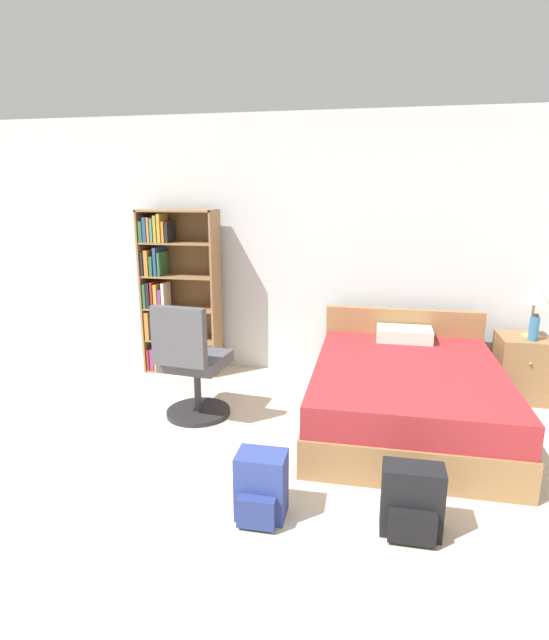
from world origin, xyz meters
TOP-DOWN VIEW (x-y plane):
  - ground_plane at (0.00, 0.00)m, footprint 14.00×14.00m
  - wall_back at (0.00, 3.23)m, footprint 9.00×0.06m
  - bookshelf at (-1.60, 2.96)m, footprint 0.78×0.33m
  - bed at (0.74, 2.13)m, footprint 1.48×1.94m
  - office_chair at (-0.99, 1.85)m, footprint 0.54×0.61m
  - nightstand at (1.80, 2.87)m, footprint 0.44×0.47m
  - table_lamp at (1.84, 2.87)m, footprint 0.24×0.24m
  - water_bottle at (1.83, 2.75)m, footprint 0.08×0.08m
  - backpack_black at (0.70, 0.70)m, footprint 0.33×0.24m
  - backpack_blue at (-0.14, 0.69)m, footprint 0.29×0.28m

SIDE VIEW (x-z plane):
  - ground_plane at x=0.00m, z-range 0.00..0.00m
  - backpack_blue at x=-0.14m, z-range -0.01..0.39m
  - backpack_black at x=0.70m, z-range -0.01..0.39m
  - bed at x=0.74m, z-range -0.12..0.65m
  - nightstand at x=1.80m, z-range 0.00..0.59m
  - office_chair at x=-0.99m, z-range -0.04..0.96m
  - water_bottle at x=1.83m, z-range 0.58..0.82m
  - bookshelf at x=-1.60m, z-range -0.04..1.64m
  - table_lamp at x=1.84m, z-range 0.73..1.21m
  - wall_back at x=0.00m, z-range 0.00..2.60m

